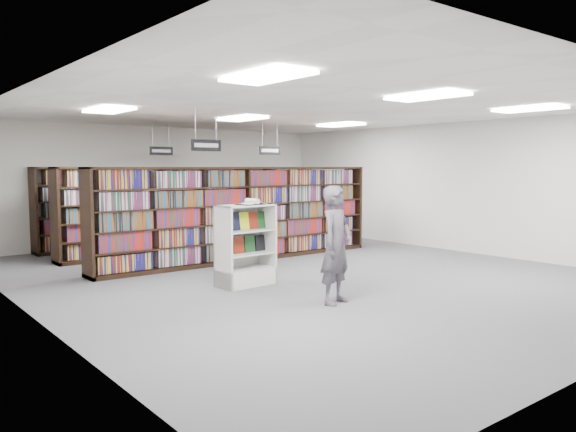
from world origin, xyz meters
TOP-DOWN VIEW (x-y plane):
  - floor at (0.00, 0.00)m, footprint 12.00×12.00m
  - ceiling at (0.00, 0.00)m, footprint 10.00×12.00m
  - wall_back at (0.00, 6.00)m, footprint 10.00×0.10m
  - wall_left at (-5.00, 0.00)m, footprint 0.10×12.00m
  - wall_right at (5.00, 0.00)m, footprint 0.10×12.00m
  - bookshelf_row_near at (0.00, 2.00)m, footprint 7.00×0.60m
  - bookshelf_row_mid at (0.00, 4.00)m, footprint 7.00×0.60m
  - bookshelf_row_far at (0.00, 5.70)m, footprint 7.00×0.60m
  - aisle_sign_left at (-1.50, 1.00)m, footprint 0.65×0.02m
  - aisle_sign_right at (1.50, 3.00)m, footprint 0.65×0.02m
  - aisle_sign_center at (-0.50, 5.00)m, footprint 0.65×0.02m
  - troffer_front_left at (-3.00, -3.00)m, footprint 0.60×1.20m
  - troffer_front_center at (0.00, -3.00)m, footprint 0.60×1.20m
  - troffer_front_right at (3.00, -3.00)m, footprint 0.60×1.20m
  - troffer_back_left at (-3.00, 2.00)m, footprint 0.60×1.20m
  - troffer_back_center at (0.00, 2.00)m, footprint 0.60×1.20m
  - troffer_back_right at (3.00, 2.00)m, footprint 0.60×1.20m
  - endcap_display at (-1.45, -0.21)m, footprint 1.06×0.59m
  - open_book at (-1.34, -0.32)m, footprint 0.61×0.41m
  - shopper at (-1.11, -2.22)m, footprint 0.77×0.62m

SIDE VIEW (x-z plane):
  - floor at x=0.00m, z-range 0.00..0.00m
  - endcap_display at x=-1.45m, z-range -0.23..1.20m
  - shopper at x=-1.11m, z-range 0.00..1.81m
  - bookshelf_row_near at x=0.00m, z-range 0.00..2.10m
  - bookshelf_row_mid at x=0.00m, z-range 0.00..2.10m
  - bookshelf_row_far at x=0.00m, z-range 0.00..2.10m
  - open_book at x=-1.34m, z-range 1.41..1.53m
  - wall_back at x=0.00m, z-range 0.00..3.20m
  - wall_left at x=-5.00m, z-range 0.00..3.20m
  - wall_right at x=5.00m, z-range 0.00..3.20m
  - aisle_sign_left at x=-1.50m, z-range 2.13..2.93m
  - aisle_sign_right at x=1.50m, z-range 2.13..2.93m
  - aisle_sign_center at x=-0.50m, z-range 2.13..2.93m
  - troffer_front_left at x=-3.00m, z-range 3.14..3.18m
  - troffer_front_center at x=0.00m, z-range 3.14..3.18m
  - troffer_front_right at x=3.00m, z-range 3.14..3.18m
  - troffer_back_left at x=-3.00m, z-range 3.14..3.18m
  - troffer_back_center at x=0.00m, z-range 3.14..3.18m
  - troffer_back_right at x=3.00m, z-range 3.14..3.18m
  - ceiling at x=0.00m, z-range 3.15..3.25m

